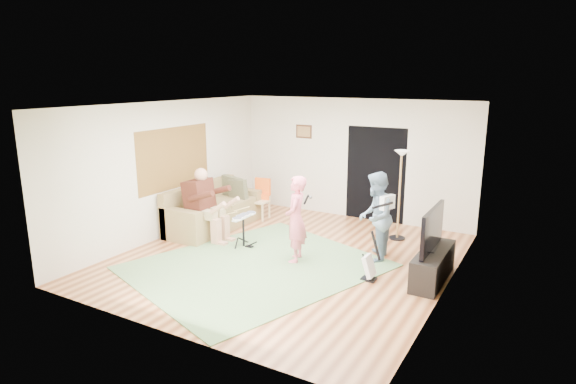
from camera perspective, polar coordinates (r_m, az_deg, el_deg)
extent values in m
plane|color=brown|center=(8.70, -0.15, -7.78)|extent=(6.00, 6.00, 0.00)
plane|color=white|center=(8.12, -0.16, 10.27)|extent=(6.00, 6.00, 0.00)
plane|color=olive|center=(10.04, -13.31, 3.93)|extent=(0.00, 2.05, 2.05)
plane|color=black|center=(10.81, 10.33, 2.05)|extent=(2.10, 0.00, 2.10)
cube|color=#3F2314|center=(11.40, 1.90, 7.17)|extent=(0.42, 0.03, 0.32)
cube|color=#597E4D|center=(8.32, -3.83, -8.79)|extent=(4.35, 4.73, 0.02)
cube|color=olive|center=(10.39, -8.68, -3.02)|extent=(0.93, 1.86, 0.46)
cube|color=olive|center=(10.56, -10.41, -1.48)|extent=(0.18, 2.30, 0.93)
cube|color=olive|center=(11.16, -5.40, -1.23)|extent=(0.93, 0.22, 0.66)
cube|color=olive|center=(9.60, -12.55, -3.96)|extent=(0.93, 0.22, 0.66)
cube|color=#491E14|center=(9.64, -10.50, -0.50)|extent=(0.40, 0.52, 0.66)
sphere|color=tan|center=(9.50, -10.29, 2.03)|extent=(0.26, 0.26, 0.26)
cylinder|color=black|center=(9.18, -5.30, -4.67)|extent=(0.04, 0.04, 0.57)
cube|color=white|center=(9.09, -5.34, -3.01)|extent=(0.11, 0.57, 0.03)
imported|color=#E76479|center=(8.31, 0.94, -3.25)|extent=(0.52, 0.64, 1.53)
imported|color=#6D869F|center=(8.50, 10.32, -2.90)|extent=(0.74, 0.87, 1.58)
cube|color=black|center=(7.90, 9.53, -10.14)|extent=(0.23, 0.19, 0.03)
cube|color=white|center=(7.82, 9.59, -8.65)|extent=(0.18, 0.27, 0.35)
cylinder|color=black|center=(7.66, 10.35, -6.27)|extent=(0.19, 0.04, 0.46)
cylinder|color=black|center=(9.92, 12.79, -5.33)|extent=(0.32, 0.32, 0.03)
cylinder|color=#A57B47|center=(9.68, 13.06, -0.57)|extent=(0.04, 0.04, 1.69)
cone|color=white|center=(9.51, 13.33, 4.48)|extent=(0.28, 0.28, 0.11)
cube|color=#D6BD8B|center=(10.87, -3.42, -1.11)|extent=(0.42, 0.42, 0.04)
cube|color=orange|center=(10.94, -2.94, 0.64)|extent=(0.38, 0.11, 0.39)
cube|color=black|center=(8.03, 16.80, -8.34)|extent=(0.40, 1.40, 0.50)
cube|color=black|center=(7.84, 16.74, -4.21)|extent=(0.06, 1.21, 0.68)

